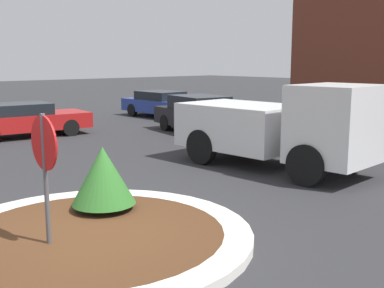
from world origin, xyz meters
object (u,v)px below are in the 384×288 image
object	(u,v)px
utility_truck	(279,126)
parked_sedan_blue	(163,104)
stop_sign	(45,158)
parked_sedan_red	(23,119)
parked_sedan_black	(202,115)

from	to	relation	value
utility_truck	parked_sedan_blue	distance (m)	12.24
stop_sign	utility_truck	bearing A→B (deg)	100.45
stop_sign	parked_sedan_red	world-z (taller)	stop_sign
stop_sign	parked_sedan_blue	distance (m)	17.31
stop_sign	parked_sedan_black	xyz separation A→B (m)	(-7.29, 9.81, -0.72)
parked_sedan_black	parked_sedan_red	bearing A→B (deg)	-114.42
parked_sedan_red	parked_sedan_blue	xyz separation A→B (m)	(-1.41, 7.75, 0.02)
parked_sedan_red	parked_sedan_blue	bearing A→B (deg)	15.74
stop_sign	parked_sedan_black	world-z (taller)	stop_sign
stop_sign	parked_sedan_blue	bearing A→B (deg)	136.28
stop_sign	utility_truck	xyz separation A→B (m)	(-1.30, 7.03, -0.32)
stop_sign	parked_sedan_blue	size ratio (longest dim) A/B	0.44
parked_sedan_black	parked_sedan_blue	world-z (taller)	parked_sedan_black
parked_sedan_red	parked_sedan_blue	distance (m)	7.88
stop_sign	parked_sedan_red	distance (m)	11.89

